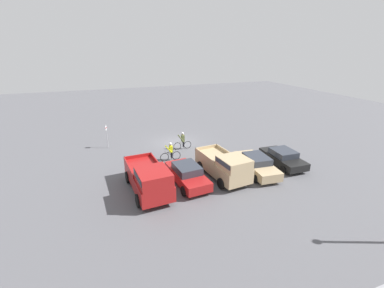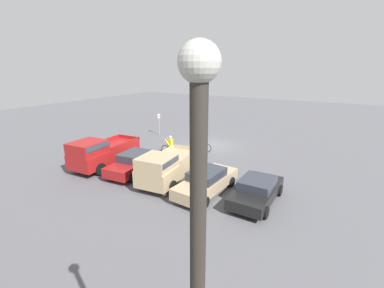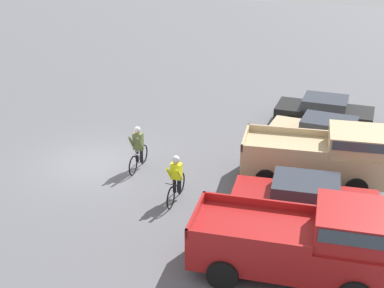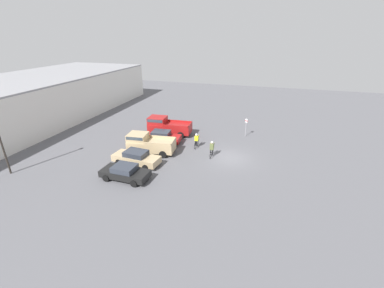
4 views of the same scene
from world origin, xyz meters
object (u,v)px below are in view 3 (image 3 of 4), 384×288
at_px(sedan_2, 305,200).
at_px(cyclist_1, 138,148).
at_px(sedan_1, 328,135).
at_px(cyclist_0, 176,178).
at_px(pickup_truck_1, 310,240).
at_px(pickup_truck_0, 323,155).
at_px(sedan_0, 324,111).

distance_m(sedan_2, cyclist_1, 6.65).
height_order(sedan_1, cyclist_0, cyclist_0).
bearing_deg(cyclist_1, pickup_truck_1, 56.37).
bearing_deg(pickup_truck_0, cyclist_1, -81.06).
xyz_separation_m(sedan_1, sedan_2, (5.60, -0.21, 0.03)).
xyz_separation_m(sedan_2, cyclist_1, (-1.79, -6.40, 0.11)).
bearing_deg(cyclist_0, sedan_0, 154.21).
height_order(pickup_truck_0, cyclist_1, pickup_truck_0).
xyz_separation_m(cyclist_0, cyclist_1, (-1.79, -2.15, 0.02)).
xyz_separation_m(pickup_truck_1, cyclist_1, (-4.56, -6.85, -0.30)).
bearing_deg(cyclist_1, cyclist_0, 50.19).
distance_m(sedan_2, pickup_truck_1, 2.83).
height_order(sedan_1, pickup_truck_0, pickup_truck_0).
bearing_deg(pickup_truck_0, sedan_1, -179.14).
bearing_deg(cyclist_0, sedan_2, 90.04).
xyz_separation_m(sedan_0, sedan_1, (2.80, 0.41, 0.03)).
relative_size(pickup_truck_0, sedan_2, 1.10).
relative_size(pickup_truck_0, pickup_truck_1, 0.94).
distance_m(sedan_1, cyclist_0, 7.17).
bearing_deg(sedan_0, sedan_2, 1.32).
bearing_deg(sedan_1, cyclist_1, -60.07).
bearing_deg(sedan_0, pickup_truck_0, 4.62).
relative_size(pickup_truck_0, cyclist_0, 2.80).
xyz_separation_m(sedan_1, cyclist_0, (5.60, -4.47, 0.12)).
xyz_separation_m(sedan_1, pickup_truck_0, (2.76, 0.04, 0.38)).
distance_m(cyclist_0, cyclist_1, 2.80).
bearing_deg(pickup_truck_1, cyclist_1, -123.63).
xyz_separation_m(pickup_truck_0, sedan_2, (2.84, -0.26, -0.35)).
relative_size(sedan_1, pickup_truck_0, 0.94).
height_order(sedan_0, sedan_2, sedan_2).
distance_m(sedan_0, pickup_truck_0, 5.60).
bearing_deg(sedan_0, sedan_1, 8.29).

